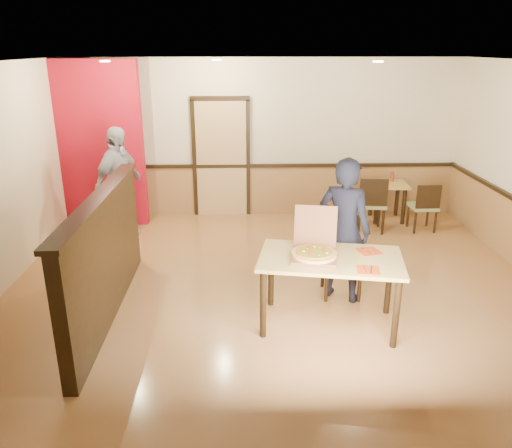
{
  "coord_description": "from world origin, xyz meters",
  "views": [
    {
      "loc": [
        -0.45,
        -5.44,
        2.98
      ],
      "look_at": [
        -0.28,
        0.0,
        1.03
      ],
      "focal_mm": 35.0,
      "sensor_mm": 36.0,
      "label": 1
    }
  ],
  "objects_px": {
    "side_chair_left": "(371,202)",
    "main_table": "(330,267)",
    "passerby": "(119,183)",
    "side_table": "(388,192)",
    "diner": "(344,230)",
    "pizza_box": "(314,251)",
    "diner_chair": "(341,252)",
    "condiment": "(392,177)",
    "side_chair_right": "(425,205)"
  },
  "relations": [
    {
      "from": "side_chair_left",
      "to": "main_table",
      "type": "bearing_deg",
      "value": 73.15
    },
    {
      "from": "main_table",
      "to": "passerby",
      "type": "height_order",
      "value": "passerby"
    },
    {
      "from": "side_table",
      "to": "passerby",
      "type": "bearing_deg",
      "value": -171.32
    },
    {
      "from": "diner",
      "to": "pizza_box",
      "type": "distance_m",
      "value": 0.76
    },
    {
      "from": "main_table",
      "to": "pizza_box",
      "type": "distance_m",
      "value": 0.25
    },
    {
      "from": "side_table",
      "to": "pizza_box",
      "type": "xyz_separation_m",
      "value": [
        -1.84,
        -3.54,
        0.37
      ]
    },
    {
      "from": "diner",
      "to": "passerby",
      "type": "height_order",
      "value": "passerby"
    },
    {
      "from": "diner_chair",
      "to": "condiment",
      "type": "bearing_deg",
      "value": 66.07
    },
    {
      "from": "diner",
      "to": "condiment",
      "type": "distance_m",
      "value": 3.4
    },
    {
      "from": "main_table",
      "to": "side_chair_right",
      "type": "bearing_deg",
      "value": 64.61
    },
    {
      "from": "main_table",
      "to": "side_chair_right",
      "type": "height_order",
      "value": "side_chair_right"
    },
    {
      "from": "diner",
      "to": "passerby",
      "type": "relative_size",
      "value": 0.99
    },
    {
      "from": "side_chair_left",
      "to": "side_table",
      "type": "xyz_separation_m",
      "value": [
        0.46,
        0.62,
        -0.01
      ]
    },
    {
      "from": "passerby",
      "to": "pizza_box",
      "type": "relative_size",
      "value": 2.89
    },
    {
      "from": "main_table",
      "to": "condiment",
      "type": "relative_size",
      "value": 10.71
    },
    {
      "from": "diner_chair",
      "to": "passerby",
      "type": "bearing_deg",
      "value": 149.95
    },
    {
      "from": "side_chair_right",
      "to": "pizza_box",
      "type": "bearing_deg",
      "value": 50.47
    },
    {
      "from": "diner_chair",
      "to": "side_table",
      "type": "height_order",
      "value": "diner_chair"
    },
    {
      "from": "passerby",
      "to": "condiment",
      "type": "height_order",
      "value": "passerby"
    },
    {
      "from": "side_chair_right",
      "to": "side_table",
      "type": "xyz_separation_m",
      "value": [
        -0.45,
        0.61,
        0.05
      ]
    },
    {
      "from": "main_table",
      "to": "diner_chair",
      "type": "relative_size",
      "value": 1.69
    },
    {
      "from": "side_chair_left",
      "to": "side_chair_right",
      "type": "distance_m",
      "value": 0.91
    },
    {
      "from": "diner",
      "to": "pizza_box",
      "type": "xyz_separation_m",
      "value": [
        -0.44,
        -0.61,
        -0.01
      ]
    },
    {
      "from": "side_chair_right",
      "to": "side_table",
      "type": "distance_m",
      "value": 0.76
    },
    {
      "from": "main_table",
      "to": "diner_chair",
      "type": "distance_m",
      "value": 0.86
    },
    {
      "from": "side_chair_left",
      "to": "condiment",
      "type": "xyz_separation_m",
      "value": [
        0.55,
        0.75,
        0.24
      ]
    },
    {
      "from": "side_table",
      "to": "passerby",
      "type": "xyz_separation_m",
      "value": [
        -4.58,
        -0.7,
        0.39
      ]
    },
    {
      "from": "diner_chair",
      "to": "side_chair_left",
      "type": "xyz_separation_m",
      "value": [
        0.92,
        2.15,
        -0.01
      ]
    },
    {
      "from": "side_chair_right",
      "to": "diner",
      "type": "height_order",
      "value": "diner"
    },
    {
      "from": "side_table",
      "to": "pizza_box",
      "type": "height_order",
      "value": "pizza_box"
    },
    {
      "from": "pizza_box",
      "to": "condiment",
      "type": "height_order",
      "value": "pizza_box"
    },
    {
      "from": "main_table",
      "to": "side_chair_left",
      "type": "distance_m",
      "value": 3.19
    },
    {
      "from": "side_chair_right",
      "to": "passerby",
      "type": "distance_m",
      "value": 5.05
    },
    {
      "from": "passerby",
      "to": "side_table",
      "type": "bearing_deg",
      "value": -56.54
    },
    {
      "from": "side_chair_right",
      "to": "main_table",
      "type": "bearing_deg",
      "value": 53.0
    },
    {
      "from": "side_table",
      "to": "condiment",
      "type": "relative_size",
      "value": 4.39
    },
    {
      "from": "diner_chair",
      "to": "side_chair_left",
      "type": "bearing_deg",
      "value": 69.77
    },
    {
      "from": "side_chair_right",
      "to": "passerby",
      "type": "height_order",
      "value": "passerby"
    },
    {
      "from": "side_chair_left",
      "to": "diner",
      "type": "height_order",
      "value": "diner"
    },
    {
      "from": "side_chair_right",
      "to": "diner",
      "type": "distance_m",
      "value": 2.99
    },
    {
      "from": "pizza_box",
      "to": "main_table",
      "type": "bearing_deg",
      "value": -0.82
    },
    {
      "from": "passerby",
      "to": "side_chair_right",
      "type": "bearing_deg",
      "value": -64.23
    },
    {
      "from": "diner",
      "to": "pizza_box",
      "type": "height_order",
      "value": "diner"
    },
    {
      "from": "diner",
      "to": "pizza_box",
      "type": "relative_size",
      "value": 2.86
    },
    {
      "from": "diner_chair",
      "to": "side_chair_right",
      "type": "relative_size",
      "value": 1.17
    },
    {
      "from": "side_chair_left",
      "to": "condiment",
      "type": "bearing_deg",
      "value": -120.84
    },
    {
      "from": "main_table",
      "to": "diner_chair",
      "type": "height_order",
      "value": "diner_chair"
    },
    {
      "from": "main_table",
      "to": "side_table",
      "type": "xyz_separation_m",
      "value": [
        1.66,
        3.57,
        -0.2
      ]
    },
    {
      "from": "side_table",
      "to": "condiment",
      "type": "xyz_separation_m",
      "value": [
        0.09,
        0.13,
        0.25
      ]
    },
    {
      "from": "diner_chair",
      "to": "diner",
      "type": "relative_size",
      "value": 0.55
    }
  ]
}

